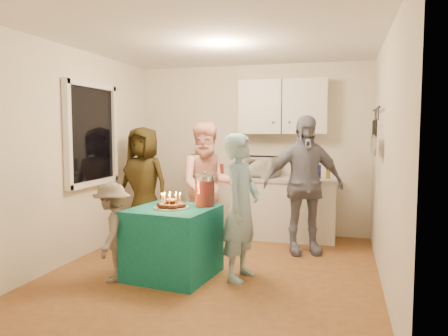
% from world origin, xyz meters
% --- Properties ---
extents(floor, '(4.00, 4.00, 0.00)m').
position_xyz_m(floor, '(0.00, 0.00, 0.00)').
color(floor, brown).
rests_on(floor, ground).
extents(ceiling, '(4.00, 4.00, 0.00)m').
position_xyz_m(ceiling, '(0.00, 0.00, 2.60)').
color(ceiling, white).
rests_on(ceiling, floor).
extents(back_wall, '(3.60, 3.60, 0.00)m').
position_xyz_m(back_wall, '(0.00, 2.00, 1.30)').
color(back_wall, silver).
rests_on(back_wall, floor).
extents(left_wall, '(4.00, 4.00, 0.00)m').
position_xyz_m(left_wall, '(-1.80, 0.00, 1.30)').
color(left_wall, silver).
rests_on(left_wall, floor).
extents(right_wall, '(4.00, 4.00, 0.00)m').
position_xyz_m(right_wall, '(1.80, 0.00, 1.30)').
color(right_wall, silver).
rests_on(right_wall, floor).
extents(window_night, '(0.04, 1.00, 1.20)m').
position_xyz_m(window_night, '(-1.77, 0.30, 1.55)').
color(window_night, black).
rests_on(window_night, left_wall).
extents(counter, '(2.20, 0.58, 0.86)m').
position_xyz_m(counter, '(0.20, 1.70, 0.43)').
color(counter, white).
rests_on(counter, floor).
extents(countertop, '(2.24, 0.62, 0.05)m').
position_xyz_m(countertop, '(0.20, 1.70, 0.89)').
color(countertop, beige).
rests_on(countertop, counter).
extents(upper_cabinet, '(1.30, 0.30, 0.80)m').
position_xyz_m(upper_cabinet, '(0.50, 1.85, 1.95)').
color(upper_cabinet, white).
rests_on(upper_cabinet, back_wall).
extents(pot_rack, '(0.12, 1.00, 0.60)m').
position_xyz_m(pot_rack, '(1.72, 0.70, 1.60)').
color(pot_rack, black).
rests_on(pot_rack, right_wall).
extents(microwave, '(0.62, 0.48, 0.31)m').
position_xyz_m(microwave, '(0.16, 1.70, 1.06)').
color(microwave, white).
rests_on(microwave, countertop).
extents(party_table, '(0.95, 0.95, 0.76)m').
position_xyz_m(party_table, '(-0.40, -0.32, 0.38)').
color(party_table, '#0F665D').
rests_on(party_table, floor).
extents(donut_cake, '(0.38, 0.38, 0.18)m').
position_xyz_m(donut_cake, '(-0.40, -0.34, 0.85)').
color(donut_cake, '#381C0C').
rests_on(donut_cake, party_table).
extents(punch_jar, '(0.22, 0.22, 0.34)m').
position_xyz_m(punch_jar, '(-0.10, -0.11, 0.93)').
color(punch_jar, red).
rests_on(punch_jar, party_table).
extents(man_birthday, '(0.46, 0.63, 1.57)m').
position_xyz_m(man_birthday, '(0.34, -0.19, 0.79)').
color(man_birthday, '#90BCD2').
rests_on(man_birthday, floor).
extents(woman_back_left, '(0.88, 0.64, 1.65)m').
position_xyz_m(woman_back_left, '(-1.40, 1.04, 0.83)').
color(woman_back_left, brown).
rests_on(woman_back_left, floor).
extents(woman_back_center, '(1.03, 0.93, 1.72)m').
position_xyz_m(woman_back_center, '(-0.34, 0.82, 0.86)').
color(woman_back_center, '#FF8E85').
rests_on(woman_back_center, floor).
extents(woman_back_right, '(1.14, 0.78, 1.80)m').
position_xyz_m(woman_back_right, '(0.89, 0.99, 0.90)').
color(woman_back_right, black).
rests_on(woman_back_right, floor).
extents(child_near_left, '(0.59, 0.77, 1.06)m').
position_xyz_m(child_near_left, '(-0.97, -0.61, 0.53)').
color(child_near_left, '#5D544A').
rests_on(child_near_left, floor).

